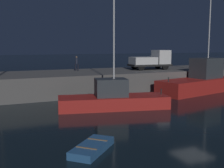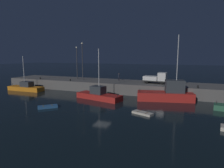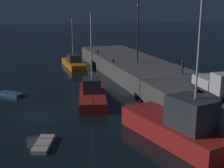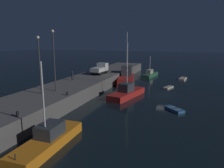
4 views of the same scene
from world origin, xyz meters
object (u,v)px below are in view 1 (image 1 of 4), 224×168
object	(u,v)px
dockworker	(77,63)
bollard_central	(220,67)
fishing_boat_grey	(199,81)
dinghy_orange_near	(92,148)
utility_truck	(152,60)
fishing_boat_blue	(113,99)

from	to	relation	value
dockworker	bollard_central	bearing A→B (deg)	-16.58
fishing_boat_grey	dinghy_orange_near	bearing A→B (deg)	-144.61
fishing_boat_grey	bollard_central	bearing A→B (deg)	22.75
fishing_boat_grey	dockworker	bearing A→B (deg)	148.78
utility_truck	bollard_central	bearing A→B (deg)	-22.09
fishing_boat_blue	dinghy_orange_near	xyz separation A→B (m)	(-5.03, -8.70, -0.65)
utility_truck	dockworker	xyz separation A→B (m)	(-9.37, 1.90, -0.18)
utility_truck	dockworker	distance (m)	9.56
utility_truck	dockworker	bearing A→B (deg)	168.52
fishing_boat_grey	utility_truck	xyz separation A→B (m)	(-2.93, 5.55, 2.20)
dinghy_orange_near	bollard_central	distance (m)	27.20
bollard_central	dockworker	bearing A→B (deg)	163.42
dockworker	utility_truck	bearing A→B (deg)	-11.48
fishing_boat_grey	fishing_boat_blue	bearing A→B (deg)	-163.32
fishing_boat_blue	dockworker	xyz separation A→B (m)	(0.18, 11.19, 2.49)
fishing_boat_blue	bollard_central	size ratio (longest dim) A/B	16.85
utility_truck	bollard_central	size ratio (longest dim) A/B	9.40
fishing_boat_grey	utility_truck	size ratio (longest dim) A/B	2.23
bollard_central	utility_truck	bearing A→B (deg)	157.91
fishing_boat_blue	bollard_central	xyz separation A→B (m)	(17.76, 5.96, 1.78)
dockworker	bollard_central	distance (m)	18.36
dinghy_orange_near	utility_truck	distance (m)	23.39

